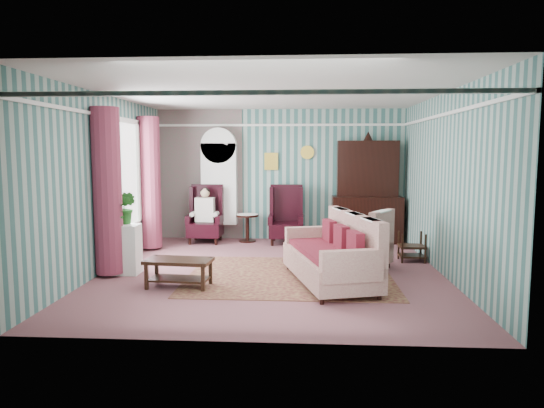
# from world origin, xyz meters

# --- Properties ---
(floor) EXTENTS (6.00, 6.00, 0.00)m
(floor) POSITION_xyz_m (0.00, 0.00, 0.00)
(floor) COLOR #814B52
(floor) RESTS_ON ground
(room_shell) EXTENTS (5.53, 6.02, 2.91)m
(room_shell) POSITION_xyz_m (-0.62, 0.18, 2.01)
(room_shell) COLOR #396864
(room_shell) RESTS_ON ground
(bookcase) EXTENTS (0.80, 0.28, 2.24)m
(bookcase) POSITION_xyz_m (-1.35, 2.84, 1.12)
(bookcase) COLOR beige
(bookcase) RESTS_ON floor
(dresser_hutch) EXTENTS (1.50, 0.56, 2.36)m
(dresser_hutch) POSITION_xyz_m (1.90, 2.72, 1.18)
(dresser_hutch) COLOR black
(dresser_hutch) RESTS_ON floor
(wingback_left) EXTENTS (0.76, 0.80, 1.25)m
(wingback_left) POSITION_xyz_m (-1.60, 2.45, 0.62)
(wingback_left) COLOR black
(wingback_left) RESTS_ON floor
(wingback_right) EXTENTS (0.76, 0.80, 1.25)m
(wingback_right) POSITION_xyz_m (0.15, 2.45, 0.62)
(wingback_right) COLOR black
(wingback_right) RESTS_ON floor
(seated_woman) EXTENTS (0.44, 0.40, 1.18)m
(seated_woman) POSITION_xyz_m (-1.60, 2.45, 0.59)
(seated_woman) COLOR white
(seated_woman) RESTS_ON floor
(round_side_table) EXTENTS (0.50, 0.50, 0.60)m
(round_side_table) POSITION_xyz_m (-0.70, 2.60, 0.30)
(round_side_table) COLOR black
(round_side_table) RESTS_ON floor
(nest_table) EXTENTS (0.45, 0.38, 0.54)m
(nest_table) POSITION_xyz_m (2.47, 0.90, 0.27)
(nest_table) COLOR black
(nest_table) RESTS_ON floor
(plant_stand) EXTENTS (0.55, 0.35, 0.80)m
(plant_stand) POSITION_xyz_m (-2.40, -0.30, 0.40)
(plant_stand) COLOR white
(plant_stand) RESTS_ON floor
(rug) EXTENTS (3.20, 2.60, 0.01)m
(rug) POSITION_xyz_m (0.30, -0.30, 0.01)
(rug) COLOR #4F1A1B
(rug) RESTS_ON floor
(sofa) EXTENTS (1.41, 2.28, 1.01)m
(sofa) POSITION_xyz_m (0.90, -0.68, 0.51)
(sofa) COLOR #B4A88B
(sofa) RESTS_ON floor
(floral_armchair) EXTENTS (1.09, 1.11, 1.02)m
(floral_armchair) POSITION_xyz_m (1.54, 0.29, 0.51)
(floral_armchair) COLOR beige
(floral_armchair) RESTS_ON floor
(coffee_table) EXTENTS (0.99, 0.57, 0.41)m
(coffee_table) POSITION_xyz_m (-1.29, -1.01, 0.21)
(coffee_table) COLOR black
(coffee_table) RESTS_ON floor
(potted_plant_a) EXTENTS (0.41, 0.38, 0.37)m
(potted_plant_a) POSITION_xyz_m (-2.42, -0.43, 0.99)
(potted_plant_a) COLOR #195019
(potted_plant_a) RESTS_ON plant_stand
(potted_plant_b) EXTENTS (0.34, 0.31, 0.53)m
(potted_plant_b) POSITION_xyz_m (-2.34, -0.21, 1.06)
(potted_plant_b) COLOR #285219
(potted_plant_b) RESTS_ON plant_stand
(potted_plant_c) EXTENTS (0.25, 0.25, 0.43)m
(potted_plant_c) POSITION_xyz_m (-2.51, -0.21, 1.02)
(potted_plant_c) COLOR #1B571F
(potted_plant_c) RESTS_ON plant_stand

